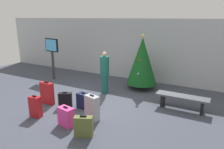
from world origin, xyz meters
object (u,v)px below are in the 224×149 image
object	(u,v)px
waiting_bench	(182,99)
traveller_0	(105,72)
suitcase_2	(35,107)
suitcase_6	(84,126)
suitcase_5	(47,93)
suitcase_1	(65,100)
suitcase_3	(92,108)
suitcase_0	(66,117)
flight_info_kiosk	(52,51)
suitcase_4	(84,101)
holiday_tree	(142,61)

from	to	relation	value
waiting_bench	traveller_0	xyz separation A→B (m)	(-3.04, 0.13, 0.51)
suitcase_2	suitcase_6	size ratio (longest dim) A/B	1.19
suitcase_5	suitcase_1	bearing A→B (deg)	4.53
suitcase_2	waiting_bench	bearing A→B (deg)	35.48
suitcase_6	suitcase_2	bearing A→B (deg)	174.52
traveller_0	suitcase_1	size ratio (longest dim) A/B	3.02
traveller_0	suitcase_5	world-z (taller)	traveller_0
suitcase_2	suitcase_3	xyz separation A→B (m)	(1.61, 0.70, 0.05)
traveller_0	suitcase_2	xyz separation A→B (m)	(-0.76, -2.84, -0.55)
suitcase_1	suitcase_5	xyz separation A→B (m)	(-0.76, -0.06, 0.13)
waiting_bench	suitcase_5	bearing A→B (deg)	-157.09
suitcase_0	suitcase_3	bearing A→B (deg)	57.90
waiting_bench	suitcase_1	xyz separation A→B (m)	(-3.48, -1.73, -0.11)
traveller_0	suitcase_5	distance (m)	2.32
flight_info_kiosk	suitcase_4	size ratio (longest dim) A/B	3.55
suitcase_4	suitcase_5	size ratio (longest dim) A/B	0.69
suitcase_2	suitcase_4	world-z (taller)	suitcase_2
holiday_tree	suitcase_5	xyz separation A→B (m)	(-2.28, -3.16, -0.81)
suitcase_0	suitcase_1	xyz separation A→B (m)	(-0.86, 0.95, -0.01)
suitcase_2	suitcase_3	size ratio (longest dim) A/B	0.88
suitcase_3	suitcase_4	world-z (taller)	suitcase_3
holiday_tree	suitcase_6	xyz separation A→B (m)	(0.10, -4.26, -0.93)
suitcase_4	suitcase_6	xyz separation A→B (m)	(1.04, -1.42, 0.01)
suitcase_4	suitcase_6	size ratio (longest dim) A/B	0.96
holiday_tree	suitcase_1	xyz separation A→B (m)	(-1.51, -3.10, -0.94)
holiday_tree	traveller_0	size ratio (longest dim) A/B	1.37
suitcase_5	holiday_tree	bearing A→B (deg)	54.23
waiting_bench	suitcase_2	xyz separation A→B (m)	(-3.80, -2.71, -0.04)
holiday_tree	traveller_0	world-z (taller)	holiday_tree
holiday_tree	suitcase_3	distance (m)	3.49
suitcase_1	suitcase_2	distance (m)	1.03
suitcase_6	suitcase_4	bearing A→B (deg)	126.39
holiday_tree	suitcase_4	distance (m)	3.14
traveller_0	suitcase_3	world-z (taller)	traveller_0
flight_info_kiosk	suitcase_5	bearing A→B (deg)	-50.03
waiting_bench	suitcase_6	bearing A→B (deg)	-122.72
suitcase_0	suitcase_6	xyz separation A→B (m)	(0.76, -0.21, 0.00)
suitcase_3	suitcase_4	size ratio (longest dim) A/B	1.40
suitcase_5	suitcase_6	world-z (taller)	suitcase_5
suitcase_2	suitcase_0	bearing A→B (deg)	1.13
waiting_bench	suitcase_6	distance (m)	3.44
suitcase_5	suitcase_3	bearing A→B (deg)	-6.15
waiting_bench	suitcase_3	size ratio (longest dim) A/B	2.15
suitcase_4	waiting_bench	bearing A→B (deg)	26.98
waiting_bench	traveller_0	distance (m)	3.08
holiday_tree	waiting_bench	world-z (taller)	holiday_tree
flight_info_kiosk	suitcase_1	bearing A→B (deg)	-40.26
flight_info_kiosk	suitcase_6	size ratio (longest dim) A/B	3.41
traveller_0	suitcase_0	xyz separation A→B (m)	(0.42, -2.81, -0.61)
waiting_bench	holiday_tree	bearing A→B (deg)	145.10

